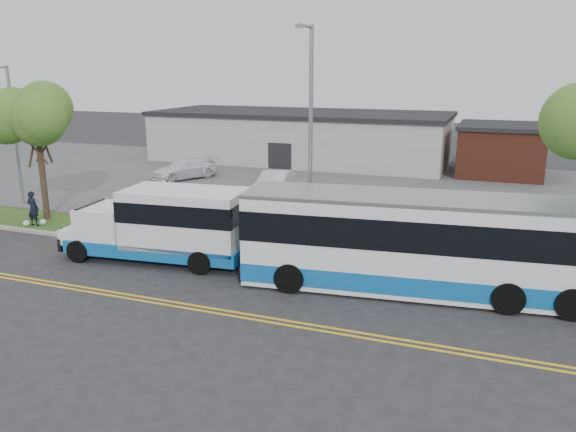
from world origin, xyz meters
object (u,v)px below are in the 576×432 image
at_px(shuttle_bus, 168,223).
at_px(parked_car_a, 275,184).
at_px(tree_west, 37,125).
at_px(streetlight_near, 310,135).
at_px(parked_car_b, 184,169).
at_px(transit_bus, 419,244).
at_px(streetlight_far, 13,130).
at_px(pedestrian, 33,208).

height_order(shuttle_bus, parked_car_a, shuttle_bus).
xyz_separation_m(tree_west, shuttle_bus, (9.68, -3.23, -3.47)).
height_order(tree_west, streetlight_near, streetlight_near).
bearing_deg(shuttle_bus, parked_car_a, 85.53).
bearing_deg(parked_car_b, transit_bus, -8.71).
bearing_deg(transit_bus, streetlight_far, 161.51).
bearing_deg(shuttle_bus, streetlight_near, 21.57).
bearing_deg(streetlight_near, parked_car_b, 137.12).
relative_size(streetlight_near, shuttle_bus, 1.14).
bearing_deg(pedestrian, streetlight_far, -39.72).
bearing_deg(shuttle_bus, streetlight_far, 152.52).
bearing_deg(pedestrian, streetlight_near, -177.90).
distance_m(streetlight_near, parked_car_b, 19.70).
xyz_separation_m(streetlight_near, shuttle_bus, (-5.32, -2.75, -3.58)).
relative_size(streetlight_near, transit_bus, 0.73).
xyz_separation_m(streetlight_near, transit_bus, (4.99, -2.43, -3.44)).
height_order(streetlight_near, parked_car_b, streetlight_near).
xyz_separation_m(pedestrian, parked_car_a, (8.98, 10.72, -0.10)).
bearing_deg(pedestrian, transit_bus, 174.17).
bearing_deg(transit_bus, parked_car_b, 134.45).
relative_size(tree_west, transit_bus, 0.53).
bearing_deg(parked_car_b, streetlight_far, -85.04).
distance_m(streetlight_far, parked_car_b, 12.06).
xyz_separation_m(streetlight_near, parked_car_b, (-14.07, 13.06, -4.42)).
bearing_deg(parked_car_b, pedestrian, -61.77).
height_order(shuttle_bus, pedestrian, shuttle_bus).
xyz_separation_m(streetlight_near, parked_car_a, (-5.61, 9.90, -4.33)).
relative_size(pedestrian, parked_car_b, 0.37).
bearing_deg(streetlight_near, pedestrian, -176.75).
height_order(tree_west, transit_bus, tree_west).
bearing_deg(streetlight_far, streetlight_near, -8.05).
relative_size(shuttle_bus, parked_car_a, 1.71).
relative_size(parked_car_a, parked_car_b, 0.99).
height_order(tree_west, pedestrian, tree_west).
bearing_deg(parked_car_a, streetlight_far, -157.38).
bearing_deg(shuttle_bus, tree_west, 155.78).
height_order(streetlight_far, transit_bus, streetlight_far).
bearing_deg(shuttle_bus, parked_car_b, 113.15).
relative_size(streetlight_far, shuttle_bus, 0.96).
height_order(streetlight_near, transit_bus, streetlight_near).
xyz_separation_m(shuttle_bus, parked_car_b, (-8.75, 15.81, -0.84)).
xyz_separation_m(shuttle_bus, parked_car_a, (-0.29, 12.65, -0.75)).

